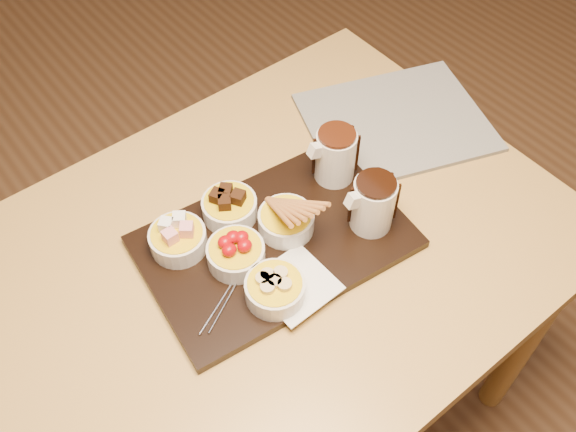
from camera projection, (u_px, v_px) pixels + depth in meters
ground at (257, 421)px, 1.71m from camera, size 5.00×5.00×0.00m
dining_table at (244, 294)px, 1.20m from camera, size 1.20×0.80×0.75m
serving_board at (275, 242)px, 1.14m from camera, size 0.49×0.35×0.02m
napkin at (295, 284)px, 1.07m from camera, size 0.12×0.12×0.00m
bowl_marshmallows at (178, 240)px, 1.11m from camera, size 0.10×0.10×0.04m
bowl_cake at (230, 208)px, 1.15m from camera, size 0.10×0.10×0.04m
bowl_strawberries at (236, 254)px, 1.09m from camera, size 0.10×0.10×0.04m
bowl_biscotti at (286, 221)px, 1.13m from camera, size 0.10×0.10×0.04m
bowl_bananas at (275, 290)px, 1.05m from camera, size 0.10×0.10×0.04m
pitcher_dark_chocolate at (373, 204)px, 1.12m from camera, size 0.08×0.08×0.10m
pitcher_milk_chocolate at (335, 156)px, 1.19m from camera, size 0.08×0.08×0.10m
fondue_skewers at (239, 272)px, 1.09m from camera, size 0.14×0.25×0.01m
newspaper at (396, 122)px, 1.34m from camera, size 0.44×0.40×0.01m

